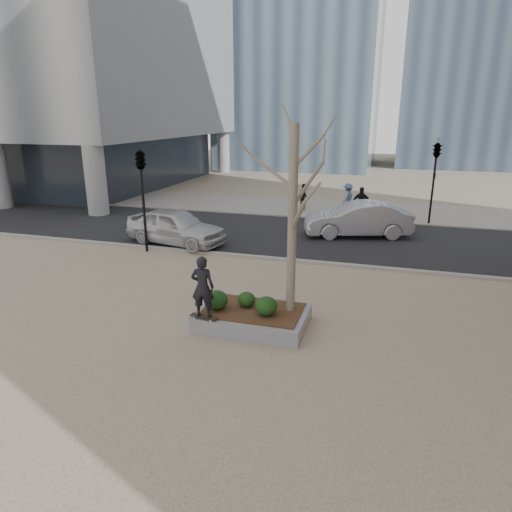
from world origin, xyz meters
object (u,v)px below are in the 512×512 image
(skateboarder, at_px, (203,287))
(police_car, at_px, (176,226))
(skateboard, at_px, (204,317))
(planter, at_px, (253,318))

(skateboarder, relative_size, police_car, 0.36)
(skateboarder, bearing_deg, skateboard, -7.04)
(planter, xyz_separation_m, skateboard, (-1.10, -0.88, 0.26))
(skateboard, bearing_deg, skateboarder, 9.42)
(skateboarder, bearing_deg, planter, -148.38)
(police_car, bearing_deg, skateboarder, -137.08)
(skateboarder, xyz_separation_m, police_car, (-4.68, 7.88, -0.54))
(police_car, bearing_deg, planter, -128.24)
(planter, bearing_deg, skateboarder, -141.34)
(planter, height_order, skateboarder, skateboarder)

